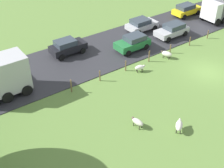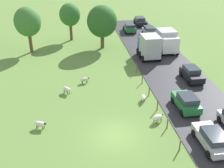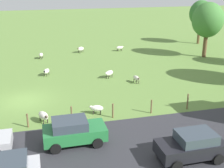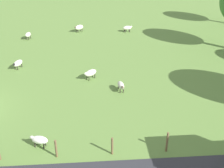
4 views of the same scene
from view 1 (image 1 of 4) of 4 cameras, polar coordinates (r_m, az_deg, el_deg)
The scene contains 20 objects.
ground_plane at distance 31.58m, azimuth 17.43°, elevation 2.14°, with size 160.00×160.00×0.00m, color olive.
road_strip at distance 37.09m, azimuth 6.05°, elevation 8.76°, with size 8.00×80.00×0.06m, color #2D2D33.
sheep_0 at distance 23.78m, azimuth 12.38°, elevation -7.53°, with size 1.11×1.19×0.79m.
sheep_2 at distance 30.10m, azimuth 5.20°, elevation 3.08°, with size 0.72×1.12×0.70m.
sheep_3 at distance 32.74m, azimuth 10.13°, elevation 5.53°, with size 1.28×0.93×0.77m.
sheep_6 at distance 23.68m, azimuth 4.77°, elevation -7.04°, with size 1.19×0.60×0.72m.
fence_post_0 at distance 38.05m, azimuth 17.38°, elevation 8.81°, with size 0.12×0.12×1.01m, color brown.
fence_post_1 at distance 35.84m, azimuth 14.28°, elevation 7.73°, with size 0.12×0.12×1.04m, color brown.
fence_post_2 at distance 33.76m, azimuth 10.80°, elevation 6.46°, with size 0.12×0.12×1.03m, color brown.
fence_post_3 at distance 31.80m, azimuth 6.92°, elevation 5.16°, with size 0.12×0.12×1.24m, color brown.
fence_post_4 at distance 30.09m, azimuth 2.56°, elevation 3.41°, with size 0.12×0.12×1.12m, color brown.
fence_post_5 at distance 28.58m, azimuth -2.27°, elevation 1.54°, with size 0.12×0.12×1.11m, color brown.
fence_post_6 at distance 27.28m, azimuth -7.60°, elevation -0.37°, with size 0.12×0.12×1.29m, color brown.
truck_1 at distance 43.00m, azimuth 19.47°, elevation 13.48°, with size 2.71×4.26×3.57m.
truck_2 at distance 27.65m, azimuth -19.66°, elevation 1.37°, with size 2.75×4.34×3.54m.
car_0 at distance 43.73m, azimuth 13.68°, elevation 13.32°, with size 1.96×4.11×1.54m.
car_1 at distance 33.74m, azimuth 3.91°, elevation 7.75°, with size 2.05×3.86×1.63m.
car_2 at distance 33.16m, azimuth -8.29°, elevation 6.92°, with size 2.01×3.84×1.62m.
car_4 at distance 38.27m, azimuth 5.50°, elevation 10.99°, with size 2.17×3.86×1.49m.
car_7 at distance 37.32m, azimuth 11.15°, elevation 9.85°, with size 2.07×4.19×1.52m.
Camera 1 is at (-15.05, 22.50, 16.27)m, focal length 49.17 mm.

